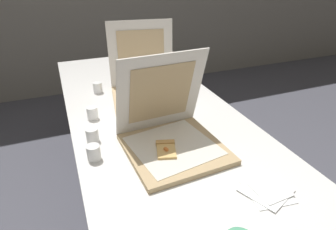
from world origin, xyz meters
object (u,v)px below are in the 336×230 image
pizza_box_front (171,136)px  cup_white_far (98,88)px  cup_white_near_center (92,135)px  napkin_pile (268,191)px  pizza_box_middle (146,88)px  table (153,120)px  cup_white_near_left (94,153)px  cup_white_mid (92,113)px

pizza_box_front → cup_white_far: bearing=102.0°
cup_white_near_center → napkin_pile: size_ratio=0.33×
napkin_pile → pizza_box_middle: bearing=99.1°
cup_white_far → table: bearing=-58.8°
table → cup_white_near_center: size_ratio=34.18×
napkin_pile → cup_white_near_center: bearing=133.2°
pizza_box_front → table: bearing=81.1°
pizza_box_middle → napkin_pile: bearing=-72.4°
cup_white_near_center → napkin_pile: bearing=-46.8°
pizza_box_front → cup_white_near_left: pizza_box_front is taller
cup_white_far → pizza_box_middle: bearing=-34.4°
pizza_box_middle → cup_white_near_left: 0.62m
pizza_box_front → cup_white_near_left: 0.32m
cup_white_near_center → cup_white_far: 0.54m
cup_white_mid → table: bearing=-8.8°
cup_white_near_center → cup_white_mid: (0.03, 0.21, 0.00)m
pizza_box_front → napkin_pile: size_ratio=2.15×
pizza_box_front → cup_white_mid: size_ratio=6.45×
pizza_box_front → pizza_box_middle: pizza_box_middle is taller
pizza_box_middle → cup_white_mid: (-0.33, -0.15, -0.03)m
cup_white_far → cup_white_mid: 0.33m
table → pizza_box_front: (-0.03, -0.33, 0.10)m
pizza_box_middle → napkin_pile: 0.91m
table → cup_white_near_center: bearing=-154.0°
cup_white_near_left → cup_white_mid: bearing=82.2°
table → pizza_box_front: size_ratio=5.30×
cup_white_mid → napkin_pile: bearing=-57.6°
cup_white_far → napkin_pile: bearing=-69.8°
pizza_box_middle → cup_white_mid: bearing=-147.2°
cup_white_far → pizza_box_front: bearing=-74.9°
cup_white_mid → pizza_box_front: bearing=-54.6°
table → cup_white_near_left: (-0.35, -0.30, 0.08)m
cup_white_near_center → cup_white_mid: same height
cup_white_mid → napkin_pile: 0.89m
table → cup_white_near_left: size_ratio=34.18×
cup_white_near_center → cup_white_mid: bearing=81.3°
cup_white_near_center → napkin_pile: cup_white_near_center is taller
cup_white_near_left → cup_white_mid: size_ratio=1.00×
pizza_box_front → cup_white_near_center: pizza_box_front is taller
table → cup_white_mid: (-0.30, 0.05, 0.08)m
pizza_box_middle → cup_white_mid: pizza_box_middle is taller
cup_white_near_left → cup_white_mid: 0.35m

